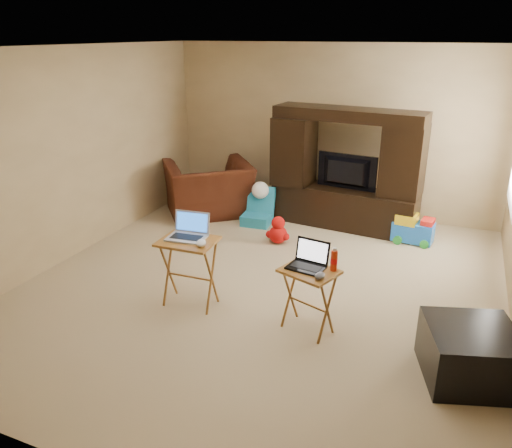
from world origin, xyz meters
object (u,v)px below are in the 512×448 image
at_px(recliner, 209,189).
at_px(mouse_right, 320,276).
at_px(tray_table_right, 308,301).
at_px(mouse_left, 201,243).
at_px(child_rocker, 257,207).
at_px(ottoman, 470,354).
at_px(laptop_left, 186,227).
at_px(television, 345,173).
at_px(entertainment_center, 346,169).
at_px(push_toy, 413,228).
at_px(laptop_right, 306,256).
at_px(water_bottle, 334,261).
at_px(tray_table_left, 189,273).
at_px(plush_toy, 278,230).

height_order(recliner, mouse_right, recliner).
xyz_separation_m(tray_table_right, mouse_left, (-1.06, -0.07, 0.43)).
bearing_deg(mouse_right, child_rocker, 123.27).
xyz_separation_m(ottoman, laptop_left, (-2.69, 0.19, 0.61)).
relative_size(television, ottoman, 1.23).
bearing_deg(entertainment_center, television, -84.62).
bearing_deg(push_toy, entertainment_center, 173.15).
relative_size(tray_table_right, laptop_left, 1.68).
bearing_deg(child_rocker, mouse_left, -85.01).
relative_size(laptop_right, water_bottle, 1.70).
bearing_deg(child_rocker, tray_table_left, -89.18).
distance_m(child_rocker, water_bottle, 2.90).
xyz_separation_m(television, push_toy, (1.01, -0.19, -0.61)).
bearing_deg(laptop_left, entertainment_center, 65.42).
xyz_separation_m(television, plush_toy, (-0.64, -0.91, -0.62)).
relative_size(entertainment_center, tray_table_left, 2.88).
distance_m(ottoman, tray_table_left, 2.67).
height_order(plush_toy, mouse_left, mouse_left).
relative_size(plush_toy, water_bottle, 1.95).
bearing_deg(mouse_right, push_toy, 78.70).
xyz_separation_m(recliner, laptop_left, (1.07, -2.47, 0.43)).
bearing_deg(laptop_right, recliner, 141.55).
bearing_deg(laptop_right, push_toy, 82.98).
height_order(tray_table_left, laptop_left, laptop_left).
distance_m(plush_toy, mouse_left, 1.99).
bearing_deg(recliner, tray_table_left, 73.89).
bearing_deg(recliner, mouse_left, 76.79).
relative_size(plush_toy, ottoman, 0.54).
distance_m(television, tray_table_left, 2.94).
xyz_separation_m(child_rocker, mouse_left, (0.45, -2.45, 0.47)).
distance_m(push_toy, water_bottle, 2.58).
relative_size(child_rocker, mouse_right, 4.25).
bearing_deg(ottoman, mouse_left, 177.97).
bearing_deg(push_toy, ottoman, -68.33).
distance_m(recliner, child_rocker, 0.87).
bearing_deg(tray_table_right, laptop_left, -162.31).
height_order(child_rocker, plush_toy, child_rocker).
xyz_separation_m(tray_table_left, laptop_right, (1.21, 0.02, 0.39)).
bearing_deg(recliner, water_bottle, 96.68).
height_order(tray_table_right, laptop_right, laptop_right).
height_order(entertainment_center, water_bottle, entertainment_center).
bearing_deg(ottoman, laptop_left, 176.01).
bearing_deg(water_bottle, laptop_left, -177.95).
relative_size(laptop_left, water_bottle, 1.94).
distance_m(plush_toy, laptop_left, 1.95).
relative_size(ottoman, laptop_left, 1.85).
distance_m(ottoman, mouse_right, 1.35).
height_order(television, mouse_right, television).
bearing_deg(ottoman, child_rocker, 138.95).
height_order(push_toy, mouse_right, mouse_right).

